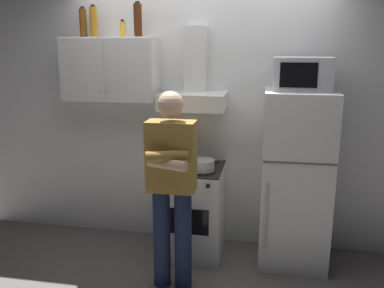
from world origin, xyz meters
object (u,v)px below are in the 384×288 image
at_px(bottle_liquor_amber, 94,22).
at_px(bottle_rum_dark, 138,20).
at_px(cooking_pot, 203,165).
at_px(bottle_beer_brown, 83,23).
at_px(microwave, 302,74).
at_px(range_hood, 194,87).
at_px(bottle_spice_jar, 123,29).
at_px(upper_cabinet, 111,70).
at_px(refrigerator, 295,180).
at_px(person_standing, 171,184).
at_px(stove_oven, 192,210).

bearing_deg(bottle_liquor_amber, bottle_rum_dark, 2.77).
xyz_separation_m(cooking_pot, bottle_liquor_amber, (-1.08, 0.25, 1.26)).
bearing_deg(bottle_beer_brown, microwave, -2.96).
bearing_deg(cooking_pot, bottle_beer_brown, 168.46).
height_order(range_hood, microwave, range_hood).
relative_size(range_hood, cooking_pot, 2.46).
bearing_deg(bottle_spice_jar, bottle_beer_brown, 178.56).
relative_size(range_hood, microwave, 1.56).
bearing_deg(microwave, range_hood, 173.54).
bearing_deg(range_hood, cooking_pot, -62.12).
height_order(upper_cabinet, bottle_liquor_amber, bottle_liquor_amber).
bearing_deg(microwave, cooking_pot, -170.43).
height_order(refrigerator, bottle_rum_dark, bottle_rum_dark).
xyz_separation_m(range_hood, person_standing, (-0.05, -0.73, -0.70)).
distance_m(microwave, cooking_pot, 1.16).
distance_m(microwave, bottle_rum_dark, 1.55).
xyz_separation_m(microwave, cooking_pot, (-0.82, -0.14, -0.81)).
distance_m(range_hood, person_standing, 1.01).
distance_m(upper_cabinet, bottle_beer_brown, 0.50).
distance_m(refrigerator, bottle_beer_brown, 2.44).
relative_size(upper_cabinet, cooking_pot, 2.95).
height_order(refrigerator, bottle_liquor_amber, bottle_liquor_amber).
relative_size(refrigerator, person_standing, 0.98).
height_order(bottle_rum_dark, bottle_beer_brown, bottle_rum_dark).
height_order(stove_oven, microwave, microwave).
relative_size(upper_cabinet, range_hood, 1.20).
bearing_deg(microwave, upper_cabinet, 176.52).
bearing_deg(microwave, bottle_beer_brown, 177.04).
height_order(range_hood, bottle_spice_jar, bottle_spice_jar).
xyz_separation_m(refrigerator, bottle_rum_dark, (-1.48, 0.15, 1.40)).
distance_m(stove_oven, bottle_spice_jar, 1.82).
bearing_deg(cooking_pot, upper_cabinet, 165.27).
relative_size(stove_oven, cooking_pot, 2.87).
height_order(upper_cabinet, range_hood, range_hood).
height_order(stove_oven, person_standing, person_standing).
relative_size(upper_cabinet, bottle_spice_jar, 5.81).
bearing_deg(upper_cabinet, bottle_beer_brown, -179.39).
relative_size(stove_oven, person_standing, 0.53).
distance_m(stove_oven, microwave, 1.62).
xyz_separation_m(refrigerator, bottle_spice_jar, (-1.61, 0.11, 1.32)).
relative_size(stove_oven, range_hood, 1.17).
height_order(upper_cabinet, refrigerator, upper_cabinet).
distance_m(stove_oven, range_hood, 1.17).
distance_m(bottle_spice_jar, bottle_liquor_amber, 0.30).
xyz_separation_m(bottle_rum_dark, bottle_spice_jar, (-0.14, -0.04, -0.08)).
xyz_separation_m(cooking_pot, bottle_beer_brown, (-1.18, 0.24, 1.25)).
distance_m(stove_oven, refrigerator, 1.02).
xyz_separation_m(range_hood, bottle_liquor_amber, (-0.95, 0.00, 0.59)).
xyz_separation_m(refrigerator, bottle_liquor_amber, (-1.90, 0.13, 1.39)).
height_order(microwave, bottle_beer_brown, bottle_beer_brown).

